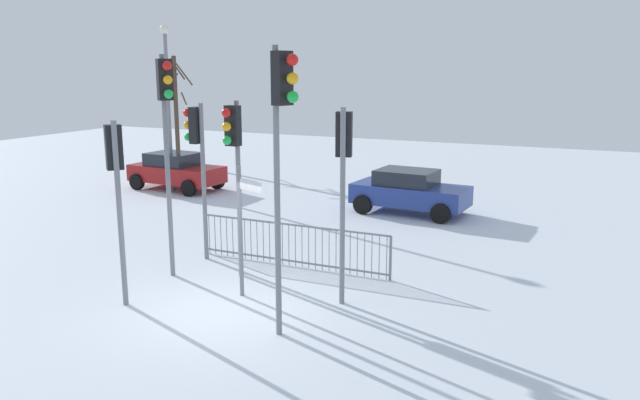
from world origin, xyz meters
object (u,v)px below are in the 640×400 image
object	(u,v)px
traffic_light_mid_right	(282,129)
bare_tree_left	(176,106)
street_lamp	(168,90)
traffic_light_mid_left	(344,161)
direction_sign_post	(242,225)
traffic_light_foreground_left	(234,150)
car_red_near	(176,170)
traffic_light_foreground_right	(116,171)
car_blue_mid	(409,191)
traffic_light_rear_right	(197,146)
traffic_light_rear_left	(166,118)

from	to	relation	value
traffic_light_mid_right	bare_tree_left	size ratio (longest dim) A/B	0.97
street_lamp	bare_tree_left	xyz separation A→B (m)	(-4.16, 5.87, -1.05)
traffic_light_mid_left	direction_sign_post	distance (m)	2.55
traffic_light_foreground_left	direction_sign_post	size ratio (longest dim) A/B	1.45
car_red_near	traffic_light_mid_right	bearing A→B (deg)	-40.71
traffic_light_foreground_right	car_blue_mid	xyz separation A→B (m)	(3.06, 10.32, -2.03)
traffic_light_foreground_left	car_red_near	bearing A→B (deg)	-44.52
traffic_light_mid_left	street_lamp	bearing A→B (deg)	127.28
traffic_light_mid_right	car_blue_mid	xyz separation A→B (m)	(-0.78, 10.41, -3.02)
car_red_near	bare_tree_left	distance (m)	7.30
traffic_light_foreground_left	bare_tree_left	size ratio (longest dim) A/B	0.76
traffic_light_rear_right	bare_tree_left	distance (m)	16.58
car_blue_mid	car_red_near	distance (m)	9.73
traffic_light_mid_left	traffic_light_mid_right	distance (m)	2.25
car_blue_mid	street_lamp	bearing A→B (deg)	-175.09
traffic_light_rear_right	traffic_light_foreground_right	xyz separation A→B (m)	(0.34, -3.24, -0.11)
direction_sign_post	traffic_light_rear_left	bearing A→B (deg)	-168.11
traffic_light_foreground_left	traffic_light_mid_right	xyz separation A→B (m)	(2.53, -2.44, 0.78)
traffic_light_foreground_left	direction_sign_post	bearing A→B (deg)	129.06
traffic_light_foreground_left	traffic_light_mid_left	size ratio (longest dim) A/B	1.01
car_blue_mid	street_lamp	world-z (taller)	street_lamp
traffic_light_rear_right	car_red_near	distance (m)	9.84
direction_sign_post	traffic_light_mid_right	bearing A→B (deg)	-17.10
traffic_light_mid_right	car_red_near	distance (m)	15.19
traffic_light_rear_right	bare_tree_left	world-z (taller)	bare_tree_left
traffic_light_rear_right	car_blue_mid	distance (m)	8.14
traffic_light_mid_left	direction_sign_post	world-z (taller)	traffic_light_mid_left
bare_tree_left	traffic_light_foreground_right	bearing A→B (deg)	-56.00
traffic_light_rear_left	street_lamp	size ratio (longest dim) A/B	0.80
traffic_light_foreground_left	traffic_light_foreground_right	xyz separation A→B (m)	(-1.30, -2.36, -0.21)
traffic_light_foreground_right	car_red_near	size ratio (longest dim) A/B	0.97
traffic_light_mid_left	car_blue_mid	xyz separation A→B (m)	(-1.07, 8.32, -2.22)
traffic_light_mid_right	traffic_light_rear_right	bearing A→B (deg)	-110.32
direction_sign_post	car_blue_mid	xyz separation A→B (m)	(0.96, 8.98, -0.82)
car_blue_mid	traffic_light_mid_left	bearing A→B (deg)	-78.50
traffic_light_foreground_right	traffic_light_rear_left	distance (m)	1.97
traffic_light_rear_left	car_red_near	distance (m)	11.35
traffic_light_mid_left	traffic_light_mid_right	size ratio (longest dim) A/B	0.78
traffic_light_mid_left	car_red_near	world-z (taller)	traffic_light_mid_left
car_red_near	bare_tree_left	world-z (taller)	bare_tree_left
traffic_light_mid_left	bare_tree_left	size ratio (longest dim) A/B	0.76
traffic_light_mid_left	direction_sign_post	xyz separation A→B (m)	(-2.03, -0.65, -1.39)
car_red_near	bare_tree_left	size ratio (longest dim) A/B	0.73
street_lamp	traffic_light_foreground_right	bearing A→B (deg)	-56.80
traffic_light_foreground_right	car_red_near	bearing A→B (deg)	71.09
car_red_near	traffic_light_rear_right	bearing A→B (deg)	-44.36
traffic_light_mid_right	car_red_near	size ratio (longest dim) A/B	1.33
traffic_light_rear_right	traffic_light_mid_left	bearing A→B (deg)	-105.55
bare_tree_left	traffic_light_mid_left	bearing A→B (deg)	-43.24
traffic_light_rear_right	direction_sign_post	size ratio (longest dim) A/B	1.41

